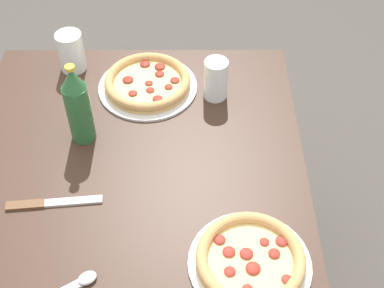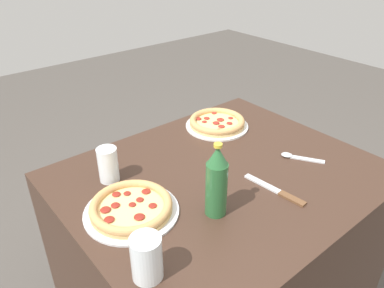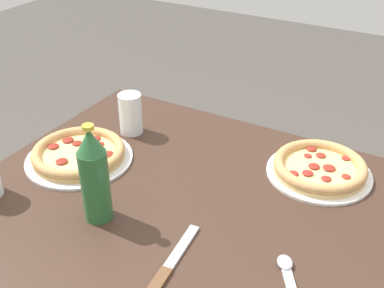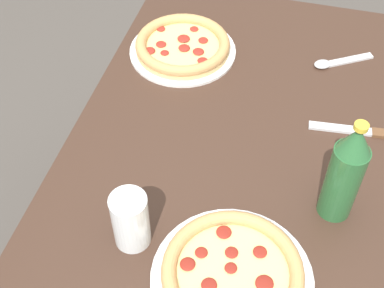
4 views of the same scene
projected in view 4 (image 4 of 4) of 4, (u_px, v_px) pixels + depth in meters
name	position (u px, v px, depth m)	size (l,w,h in m)	color
table	(259.00, 229.00, 1.50)	(1.12, 0.92, 0.77)	#3D281E
pizza_pepperoni	(232.00, 274.00, 0.97)	(0.30, 0.30, 0.04)	silver
pizza_veggie	(183.00, 46.00, 1.40)	(0.28, 0.28, 0.04)	white
glass_red_wine	(131.00, 222.00, 1.00)	(0.07, 0.07, 0.13)	white
beer_bottle	(345.00, 173.00, 1.00)	(0.07, 0.07, 0.25)	#286033
knife	(366.00, 132.00, 1.22)	(0.05, 0.24, 0.01)	brown
spoon	(334.00, 62.00, 1.38)	(0.11, 0.15, 0.02)	silver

